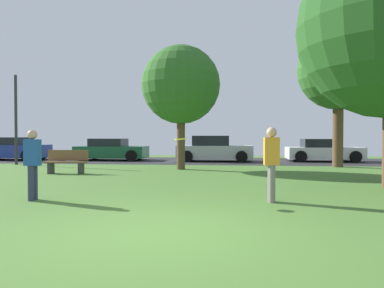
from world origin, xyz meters
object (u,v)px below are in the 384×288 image
frisbee_disc (181,139)px  parked_car_white (323,151)px  park_bench (67,161)px  birch_tree_lone (338,70)px  parked_car_silver (214,150)px  street_lamp_post (16,120)px  parked_car_green (111,150)px  oak_tree_right (181,85)px  person_catcher (271,161)px  person_thrower (33,162)px  parked_car_blue (11,149)px

frisbee_disc → parked_car_white: bearing=64.9°
park_bench → frisbee_disc: bearing=133.0°
birch_tree_lone → park_bench: birch_tree_lone is taller
parked_car_silver → park_bench: parked_car_silver is taller
frisbee_disc → birch_tree_lone: bearing=58.1°
birch_tree_lone → street_lamp_post: birch_tree_lone is taller
park_bench → parked_car_green: bearing=-84.0°
street_lamp_post → frisbee_disc: bearing=-44.7°
birch_tree_lone → street_lamp_post: size_ratio=1.42×
parked_car_green → parked_car_silver: (6.14, -0.34, 0.06)m
oak_tree_right → person_catcher: 8.69m
frisbee_disc → parked_car_green: frisbee_disc is taller
parked_car_green → frisbee_disc: bearing=-65.9°
park_bench → street_lamp_post: street_lamp_post is taller
oak_tree_right → parked_car_white: 9.78m
person_thrower → street_lamp_post: 11.67m
birch_tree_lone → parked_car_white: bearing=86.2°
person_catcher → park_bench: bearing=-40.6°
person_thrower → parked_car_silver: person_thrower is taller
parked_car_silver → parked_car_white: (6.15, 0.44, -0.07)m
person_catcher → street_lamp_post: bearing=-42.5°
frisbee_disc → park_bench: (-5.15, 5.53, -0.91)m
parked_car_silver → frisbee_disc: bearing=-90.7°
parked_car_silver → park_bench: 9.21m
oak_tree_right → parked_car_green: (-4.94, 5.58, -3.03)m
birch_tree_lone → street_lamp_post: (-15.69, -0.24, -2.25)m
parked_car_silver → parked_car_white: parked_car_silver is taller
person_thrower → person_catcher: 5.29m
oak_tree_right → parked_car_blue: 12.63m
frisbee_disc → street_lamp_post: (-9.62, 9.52, 0.88)m
person_thrower → frisbee_disc: 3.36m
person_catcher → parked_car_white: (4.34, 13.36, -0.30)m
parked_car_white → parked_car_green: bearing=-179.5°
oak_tree_right → parked_car_green: bearing=131.5°
parked_car_blue → frisbee_disc: bearing=-47.1°
frisbee_disc → parked_car_silver: bearing=89.3°
person_thrower → person_catcher: person_catcher is taller
parked_car_green → street_lamp_post: (-3.65, -3.86, 1.65)m
person_catcher → street_lamp_post: size_ratio=0.36×
parked_car_green → oak_tree_right: bearing=-48.5°
oak_tree_right → person_thrower: oak_tree_right is taller
birch_tree_lone → parked_car_blue: 18.89m
birch_tree_lone → parked_car_white: size_ratio=1.57×
frisbee_disc → street_lamp_post: size_ratio=0.07×
person_catcher → parked_car_green: (-7.95, 13.26, -0.29)m
person_catcher → parked_car_blue: person_catcher is taller
parked_car_blue → parked_car_white: size_ratio=1.04×
parked_car_blue → parked_car_white: (18.44, 0.42, -0.04)m
oak_tree_right → frisbee_disc: oak_tree_right is taller
birch_tree_lone → parked_car_white: birch_tree_lone is taller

